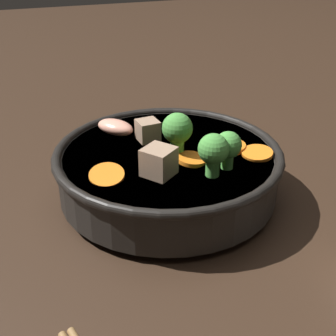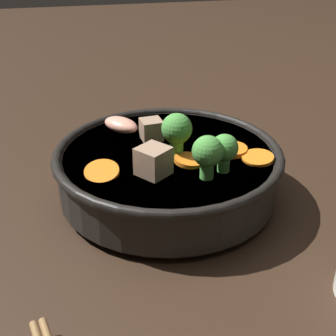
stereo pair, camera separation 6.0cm
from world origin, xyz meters
name	(u,v)px [view 1 (the left image)]	position (x,y,z in m)	size (l,w,h in m)	color
ground_plane	(168,196)	(0.00, 0.00, 0.00)	(3.00, 3.00, 0.00)	black
stirfry_bowl	(168,167)	(0.00, 0.00, 0.05)	(0.29, 0.29, 0.12)	black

